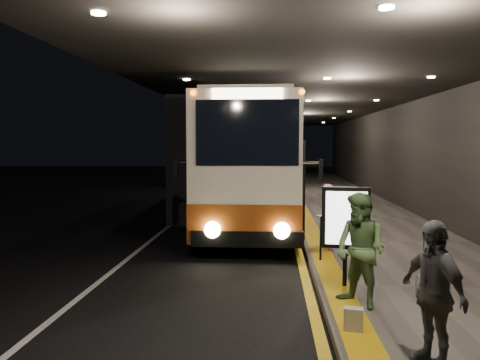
{
  "coord_description": "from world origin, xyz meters",
  "views": [
    {
      "loc": [
        1.65,
        -11.79,
        2.77
      ],
      "look_at": [
        0.71,
        1.96,
        1.7
      ],
      "focal_mm": 35.0,
      "sensor_mm": 36.0,
      "label": 1
    }
  ],
  "objects_px": {
    "bag_plain": "(353,320)",
    "info_sign": "(346,220)",
    "passenger_boarding": "(329,217)",
    "passenger_waiting_grey": "(433,293)",
    "bag_polka": "(424,284)",
    "coach_second": "(263,161)",
    "passenger_waiting_green": "(361,250)",
    "stanchion_post": "(321,238)",
    "coach_main": "(256,167)",
    "coach_third": "(263,154)"
  },
  "relations": [
    {
      "from": "bag_plain",
      "to": "info_sign",
      "type": "xyz_separation_m",
      "value": [
        0.2,
        2.09,
        1.07
      ]
    },
    {
      "from": "passenger_boarding",
      "to": "passenger_waiting_grey",
      "type": "distance_m",
      "value": 6.09
    },
    {
      "from": "bag_polka",
      "to": "bag_plain",
      "type": "distance_m",
      "value": 2.32
    },
    {
      "from": "coach_second",
      "to": "passenger_boarding",
      "type": "distance_m",
      "value": 16.89
    },
    {
      "from": "passenger_waiting_green",
      "to": "bag_plain",
      "type": "distance_m",
      "value": 1.31
    },
    {
      "from": "passenger_boarding",
      "to": "bag_polka",
      "type": "height_order",
      "value": "passenger_boarding"
    },
    {
      "from": "bag_polka",
      "to": "stanchion_post",
      "type": "relative_size",
      "value": 0.34
    },
    {
      "from": "info_sign",
      "to": "stanchion_post",
      "type": "height_order",
      "value": "info_sign"
    },
    {
      "from": "passenger_waiting_green",
      "to": "passenger_waiting_grey",
      "type": "bearing_deg",
      "value": -28.28
    },
    {
      "from": "bag_polka",
      "to": "stanchion_post",
      "type": "xyz_separation_m",
      "value": [
        -1.57,
        2.23,
        0.33
      ]
    },
    {
      "from": "passenger_waiting_green",
      "to": "bag_polka",
      "type": "bearing_deg",
      "value": 78.09
    },
    {
      "from": "coach_second",
      "to": "bag_polka",
      "type": "distance_m",
      "value": 20.44
    },
    {
      "from": "coach_main",
      "to": "passenger_boarding",
      "type": "height_order",
      "value": "coach_main"
    },
    {
      "from": "coach_third",
      "to": "bag_plain",
      "type": "distance_m",
      "value": 38.67
    },
    {
      "from": "coach_third",
      "to": "stanchion_post",
      "type": "bearing_deg",
      "value": -83.63
    },
    {
      "from": "info_sign",
      "to": "coach_third",
      "type": "bearing_deg",
      "value": 99.72
    },
    {
      "from": "coach_third",
      "to": "passenger_boarding",
      "type": "distance_m",
      "value": 33.55
    },
    {
      "from": "coach_main",
      "to": "coach_third",
      "type": "height_order",
      "value": "coach_main"
    },
    {
      "from": "coach_second",
      "to": "coach_third",
      "type": "xyz_separation_m",
      "value": [
        -0.33,
        16.7,
        0.08
      ]
    },
    {
      "from": "passenger_waiting_green",
      "to": "passenger_waiting_grey",
      "type": "height_order",
      "value": "passenger_waiting_green"
    },
    {
      "from": "coach_second",
      "to": "bag_polka",
      "type": "relative_size",
      "value": 33.9
    },
    {
      "from": "stanchion_post",
      "to": "passenger_waiting_green",
      "type": "bearing_deg",
      "value": -83.64
    },
    {
      "from": "coach_third",
      "to": "passenger_waiting_grey",
      "type": "bearing_deg",
      "value": -82.88
    },
    {
      "from": "bag_plain",
      "to": "stanchion_post",
      "type": "distance_m",
      "value": 3.99
    },
    {
      "from": "passenger_boarding",
      "to": "bag_plain",
      "type": "relative_size",
      "value": 4.93
    },
    {
      "from": "bag_polka",
      "to": "stanchion_post",
      "type": "bearing_deg",
      "value": 125.15
    },
    {
      "from": "passenger_boarding",
      "to": "stanchion_post",
      "type": "xyz_separation_m",
      "value": [
        -0.31,
        -1.15,
        -0.32
      ]
    },
    {
      "from": "info_sign",
      "to": "stanchion_post",
      "type": "relative_size",
      "value": 1.83
    },
    {
      "from": "coach_third",
      "to": "bag_plain",
      "type": "bearing_deg",
      "value": -83.89
    },
    {
      "from": "passenger_waiting_green",
      "to": "stanchion_post",
      "type": "relative_size",
      "value": 1.83
    },
    {
      "from": "bag_plain",
      "to": "passenger_waiting_grey",
      "type": "bearing_deg",
      "value": -51.46
    },
    {
      "from": "passenger_waiting_grey",
      "to": "info_sign",
      "type": "bearing_deg",
      "value": 168.16
    },
    {
      "from": "passenger_boarding",
      "to": "passenger_waiting_grey",
      "type": "relative_size",
      "value": 0.94
    },
    {
      "from": "passenger_boarding",
      "to": "info_sign",
      "type": "bearing_deg",
      "value": 158.82
    },
    {
      "from": "passenger_boarding",
      "to": "coach_main",
      "type": "bearing_deg",
      "value": 0.14
    },
    {
      "from": "coach_second",
      "to": "passenger_waiting_green",
      "type": "xyz_separation_m",
      "value": [
        1.96,
        -20.85,
        -0.65
      ]
    },
    {
      "from": "coach_third",
      "to": "passenger_waiting_green",
      "type": "bearing_deg",
      "value": -83.38
    },
    {
      "from": "bag_plain",
      "to": "info_sign",
      "type": "relative_size",
      "value": 0.18
    },
    {
      "from": "coach_second",
      "to": "info_sign",
      "type": "bearing_deg",
      "value": -86.93
    },
    {
      "from": "coach_third",
      "to": "info_sign",
      "type": "relative_size",
      "value": 6.58
    },
    {
      "from": "coach_main",
      "to": "passenger_boarding",
      "type": "distance_m",
      "value": 5.78
    },
    {
      "from": "coach_main",
      "to": "stanchion_post",
      "type": "relative_size",
      "value": 12.91
    },
    {
      "from": "bag_polka",
      "to": "info_sign",
      "type": "relative_size",
      "value": 0.18
    },
    {
      "from": "passenger_waiting_green",
      "to": "info_sign",
      "type": "xyz_separation_m",
      "value": [
        -0.08,
        1.05,
        0.32
      ]
    },
    {
      "from": "coach_third",
      "to": "passenger_boarding",
      "type": "bearing_deg",
      "value": -82.99
    },
    {
      "from": "passenger_boarding",
      "to": "coach_second",
      "type": "bearing_deg",
      "value": -13.48
    },
    {
      "from": "bag_polka",
      "to": "bag_plain",
      "type": "relative_size",
      "value": 1.02
    },
    {
      "from": "bag_polka",
      "to": "info_sign",
      "type": "distance_m",
      "value": 1.73
    },
    {
      "from": "coach_third",
      "to": "passenger_boarding",
      "type": "xyz_separation_m",
      "value": [
        2.27,
        -33.46,
        -0.84
      ]
    },
    {
      "from": "passenger_waiting_grey",
      "to": "info_sign",
      "type": "distance_m",
      "value": 3.1
    }
  ]
}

